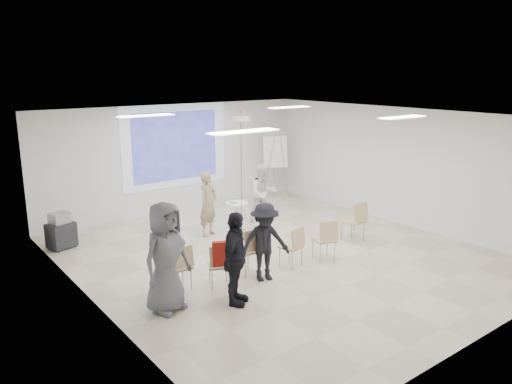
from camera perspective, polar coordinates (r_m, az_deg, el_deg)
floor at (r=10.95m, az=2.57°, el=-7.42°), size 8.00×9.00×0.10m
ceiling at (r=10.25m, az=2.75°, el=8.97°), size 8.00×9.00×0.10m
wall_back at (r=14.21m, az=-9.25°, el=3.84°), size 8.00×0.10×3.00m
wall_left at (r=8.55m, az=-18.66°, el=-3.31°), size 0.10×9.00×3.00m
wall_right at (r=13.41m, az=16.05°, el=2.90°), size 0.10×9.00×3.00m
projection_halo at (r=14.09m, az=-9.18°, el=5.21°), size 3.20×0.01×2.30m
projection_image at (r=14.08m, az=-9.15°, el=5.20°), size 2.60×0.01×1.90m
pedestal_table at (r=12.56m, az=-2.18°, el=-2.49°), size 0.73×0.73×0.70m
player_left at (r=11.96m, az=-5.49°, el=-0.89°), size 0.77×0.67×1.78m
player_right at (r=13.10m, az=0.82°, el=0.24°), size 0.97×0.86×1.68m
controller_left at (r=12.19m, az=-5.43°, el=0.76°), size 0.08×0.12×0.04m
controller_right at (r=13.13m, az=-0.47°, el=1.58°), size 0.07×0.12×0.04m
chair_far_left at (r=9.14m, az=-8.68°, el=-8.15°), size 0.42×0.45×0.87m
chair_left_mid at (r=9.18m, az=-4.17°, el=-8.05°), size 0.54×0.55×0.85m
chair_left_inner at (r=9.74m, az=-0.77°, el=-6.35°), size 0.46×0.49×0.94m
chair_center at (r=10.12m, az=4.34°, el=-5.93°), size 0.47×0.50×0.85m
chair_right_inner at (r=10.50m, az=8.00°, el=-5.12°), size 0.53×0.55×0.90m
chair_right_far at (r=11.77m, az=11.38°, el=-2.97°), size 0.47×0.50×0.96m
red_jacket at (r=8.99m, az=-3.49°, el=-7.00°), size 0.48×0.29×0.45m
laptop at (r=9.83m, az=-1.14°, el=-6.47°), size 0.36×0.27×0.03m
audience_left at (r=8.42m, az=-2.39°, el=-6.90°), size 1.26×1.18×1.87m
audience_mid at (r=9.39m, az=0.99°, el=-5.17°), size 1.23×0.89×1.71m
audience_outer at (r=8.30m, az=-10.30°, el=-6.62°), size 1.18×0.94×2.09m
flipchart_easel at (r=15.24m, az=2.22°, el=4.69°), size 0.81×0.65×2.04m
av_cart at (r=12.02m, az=-21.40°, el=-4.26°), size 0.65×0.58×0.83m
ceiling_projector at (r=11.51m, az=-1.71°, el=7.70°), size 0.30×0.25×3.00m
fluor_panel_nw at (r=10.86m, az=-12.46°, el=8.51°), size 1.20×0.30×0.02m
fluor_panel_ne at (r=13.06m, az=3.83°, el=9.64°), size 1.20×0.30×0.02m
fluor_panel_sw at (r=7.85m, az=-1.41°, el=6.92°), size 1.20×0.30×0.02m
fluor_panel_se at (r=10.69m, az=16.39°, el=8.20°), size 1.20×0.30×0.02m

